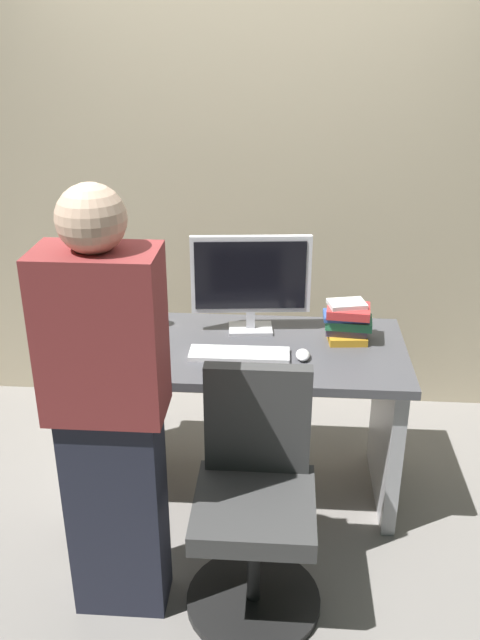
# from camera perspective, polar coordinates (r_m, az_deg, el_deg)

# --- Properties ---
(ground_plane) EXTENTS (9.00, 9.00, 0.00)m
(ground_plane) POSITION_cam_1_polar(r_m,az_deg,el_deg) (3.40, 0.06, -13.72)
(ground_plane) COLOR gray
(wall_back) EXTENTS (6.40, 0.10, 3.00)m
(wall_back) POSITION_cam_1_polar(r_m,az_deg,el_deg) (3.64, 1.10, 14.88)
(wall_back) COLOR tan
(wall_back) RESTS_ON ground
(desk) EXTENTS (1.46, 0.70, 0.76)m
(desk) POSITION_cam_1_polar(r_m,az_deg,el_deg) (3.11, 0.07, -6.10)
(desk) COLOR #4C4C51
(desk) RESTS_ON ground
(office_chair) EXTENTS (0.52, 0.52, 0.94)m
(office_chair) POSITION_cam_1_polar(r_m,az_deg,el_deg) (2.61, 1.28, -15.30)
(office_chair) COLOR black
(office_chair) RESTS_ON ground
(person_at_desk) EXTENTS (0.40, 0.24, 1.64)m
(person_at_desk) POSITION_cam_1_polar(r_m,az_deg,el_deg) (2.39, -10.96, -7.75)
(person_at_desk) COLOR #262838
(person_at_desk) RESTS_ON ground
(monitor) EXTENTS (0.54, 0.16, 0.46)m
(monitor) POSITION_cam_1_polar(r_m,az_deg,el_deg) (3.05, 0.91, 3.50)
(monitor) COLOR silver
(monitor) RESTS_ON desk
(keyboard) EXTENTS (0.43, 0.13, 0.02)m
(keyboard) POSITION_cam_1_polar(r_m,az_deg,el_deg) (2.91, -0.09, -2.88)
(keyboard) COLOR white
(keyboard) RESTS_ON desk
(mouse) EXTENTS (0.06, 0.10, 0.03)m
(mouse) POSITION_cam_1_polar(r_m,az_deg,el_deg) (2.90, 5.30, -2.94)
(mouse) COLOR white
(mouse) RESTS_ON desk
(cup_near_keyboard) EXTENTS (0.07, 0.07, 0.09)m
(cup_near_keyboard) POSITION_cam_1_polar(r_m,az_deg,el_deg) (2.97, -9.40, -1.80)
(cup_near_keyboard) COLOR white
(cup_near_keyboard) RESTS_ON desk
(cup_by_monitor) EXTENTS (0.07, 0.07, 0.09)m
(cup_by_monitor) POSITION_cam_1_polar(r_m,az_deg,el_deg) (3.20, -7.04, 0.29)
(cup_by_monitor) COLOR white
(cup_by_monitor) RESTS_ON desk
(book_stack) EXTENTS (0.22, 0.17, 0.19)m
(book_stack) POSITION_cam_1_polar(r_m,az_deg,el_deg) (3.05, 9.03, -0.09)
(book_stack) COLOR gold
(book_stack) RESTS_ON desk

